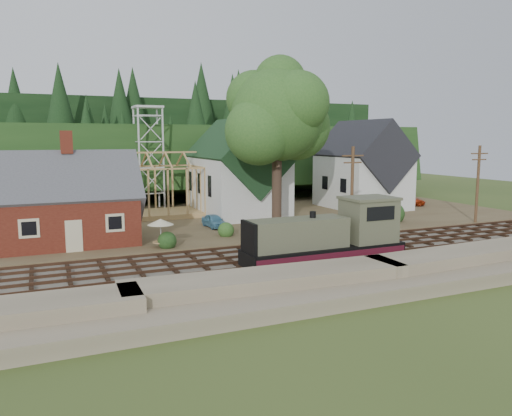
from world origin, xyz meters
name	(u,v)px	position (x,y,z in m)	size (l,w,h in m)	color
ground	(312,257)	(0.00, 0.00, 0.00)	(140.00, 140.00, 0.00)	#384C1E
embankment	(385,289)	(0.00, -8.50, 0.00)	(64.00, 5.00, 1.60)	#7F7259
railroad_bed	(312,256)	(0.00, 0.00, 0.08)	(64.00, 11.00, 0.16)	#726B5B
village_flat	(227,219)	(0.00, 18.00, 0.15)	(64.00, 26.00, 0.30)	brown
hillside	(171,197)	(0.00, 42.00, 0.00)	(70.00, 28.00, 8.00)	#1E3F19
ridge	(148,187)	(0.00, 58.00, 0.00)	(80.00, 20.00, 12.00)	black
depot	(70,207)	(-16.00, 11.00, 3.21)	(10.80, 7.41, 9.00)	#541C13
church	(238,171)	(2.00, 19.68, 5.18)	(8.40, 15.17, 13.00)	silver
farmhouse	(362,170)	(18.00, 19.00, 4.87)	(8.40, 10.80, 10.60)	silver
timber_frame	(161,189)	(-6.00, 22.00, 3.27)	(8.20, 6.20, 6.99)	tan
lattice_tower	(148,127)	(-6.00, 28.00, 10.03)	(3.20, 3.20, 12.12)	silver
big_tree	(278,121)	(2.17, 10.08, 10.22)	(10.90, 8.40, 14.70)	#38281E
telegraph_pole_near	(352,189)	(7.00, 5.20, 4.25)	(2.20, 0.28, 8.00)	#4C331E
telegraph_pole_far	(478,183)	(22.00, 5.20, 4.25)	(2.20, 0.28, 8.00)	#4C331E
locomotive	(330,238)	(-0.37, -3.00, 2.02)	(11.24, 2.81, 4.52)	black
car_blue	(214,221)	(-3.08, 13.16, 0.92)	(1.46, 3.63, 1.24)	#5698BA
car_green	(56,242)	(-17.22, 8.96, 0.89)	(1.25, 3.59, 1.18)	#98B57D
car_red	(407,201)	(24.21, 17.98, 0.92)	(2.07, 4.48, 1.25)	#B7310E
patio_set	(161,223)	(-9.72, 6.51, 2.20)	(2.00, 2.00, 2.23)	silver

